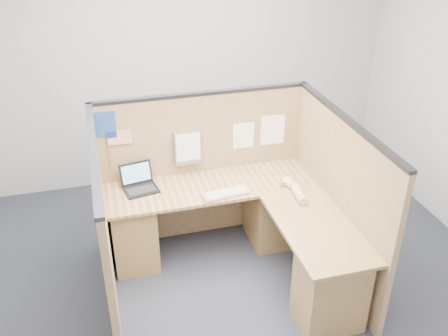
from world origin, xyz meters
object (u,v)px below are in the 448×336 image
object	(u,v)px
l_desk	(242,236)
laptop	(140,183)
mouse	(288,183)
keyboard	(226,193)

from	to	relation	value
l_desk	laptop	xyz separation A→B (m)	(-0.82, 0.52, 0.39)
laptop	mouse	bearing A→B (deg)	-24.01
l_desk	keyboard	xyz separation A→B (m)	(-0.10, 0.19, 0.35)
l_desk	keyboard	distance (m)	0.41
l_desk	laptop	distance (m)	1.05
laptop	mouse	size ratio (longest dim) A/B	2.80
l_desk	mouse	size ratio (longest dim) A/B	16.26
laptop	keyboard	distance (m)	0.80
laptop	mouse	distance (m)	1.36
l_desk	mouse	distance (m)	0.65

